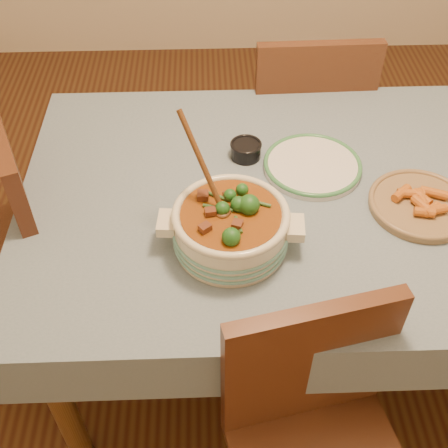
% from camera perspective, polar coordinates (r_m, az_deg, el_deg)
% --- Properties ---
extents(floor, '(4.50, 4.50, 0.00)m').
position_cam_1_polar(floor, '(2.23, 6.58, -11.16)').
color(floor, '#3F1F12').
rests_on(floor, ground).
extents(dining_table, '(1.68, 1.08, 0.76)m').
position_cam_1_polar(dining_table, '(1.71, 8.40, 1.14)').
color(dining_table, brown).
rests_on(dining_table, floor).
extents(stew_casserole, '(0.38, 0.31, 0.35)m').
position_cam_1_polar(stew_casserole, '(1.43, 0.67, -0.09)').
color(stew_casserole, beige).
rests_on(stew_casserole, dining_table).
extents(white_plate, '(0.35, 0.35, 0.03)m').
position_cam_1_polar(white_plate, '(1.72, 8.98, 5.92)').
color(white_plate, silver).
rests_on(white_plate, dining_table).
extents(condiment_bowl, '(0.10, 0.10, 0.05)m').
position_cam_1_polar(condiment_bowl, '(1.73, 2.23, 7.61)').
color(condiment_bowl, black).
rests_on(condiment_bowl, dining_table).
extents(fried_plate, '(0.31, 0.31, 0.05)m').
position_cam_1_polar(fried_plate, '(1.66, 19.33, 2.02)').
color(fried_plate, '#8D714E').
rests_on(fried_plate, dining_table).
extents(chair_far, '(0.45, 0.45, 0.94)m').
position_cam_1_polar(chair_far, '(2.30, 8.16, 10.09)').
color(chair_far, '#57321A').
rests_on(chair_far, floor).
extents(chair_near, '(0.50, 0.50, 0.89)m').
position_cam_1_polar(chair_near, '(1.48, 9.35, -20.69)').
color(chair_near, '#57321A').
rests_on(chair_near, floor).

